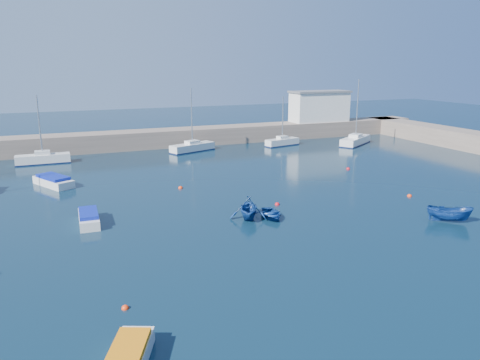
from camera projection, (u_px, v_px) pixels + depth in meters
name	position (u px, v px, depth m)	size (l,w,h in m)	color
ground	(296.00, 262.00, 30.26)	(220.00, 220.00, 0.00)	#0B2232
back_wall	(149.00, 139.00, 71.20)	(96.00, 4.50, 2.60)	#736458
right_arm	(440.00, 135.00, 74.92)	(4.50, 32.00, 2.60)	#736458
harbor_office	(319.00, 107.00, 81.37)	(10.00, 4.00, 5.00)	silver
sailboat_5	(43.00, 159.00, 59.83)	(6.55, 1.86, 8.71)	silver
sailboat_6	(192.00, 147.00, 68.12)	(7.15, 4.29, 9.10)	silver
sailboat_7	(282.00, 142.00, 72.94)	(5.89, 2.80, 7.61)	silver
sailboat_8	(355.00, 140.00, 73.97)	(7.69, 6.13, 10.15)	silver
motorboat_1	(89.00, 218.00, 37.43)	(1.65, 4.30, 1.04)	silver
motorboat_2	(53.00, 181.00, 49.04)	(4.10, 5.59, 1.10)	silver
motorboat_3	(128.00, 359.00, 19.62)	(3.03, 4.46, 0.99)	silver
dinghy_center	(271.00, 214.00, 38.92)	(2.25, 3.15, 0.65)	navy
dinghy_left	(249.00, 208.00, 38.56)	(3.07, 3.56, 1.87)	navy
dinghy_right	(449.00, 214.00, 37.79)	(1.32, 3.51, 1.36)	navy
buoy_0	(125.00, 309.00, 24.56)	(0.40, 0.40, 0.40)	#F9360D
buoy_1	(277.00, 205.00, 42.57)	(0.45, 0.45, 0.45)	red
buoy_2	(409.00, 196.00, 45.25)	(0.46, 0.46, 0.46)	#F9360D
buoy_3	(181.00, 188.00, 48.17)	(0.47, 0.47, 0.47)	#F9360D
buoy_4	(348.00, 169.00, 56.87)	(0.45, 0.45, 0.45)	red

